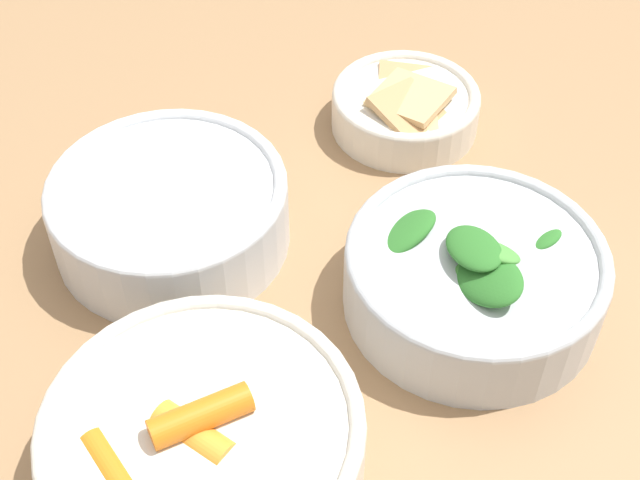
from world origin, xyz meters
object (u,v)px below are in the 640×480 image
object	(u,v)px
bowl_carrots	(203,443)
bowl_greens	(474,274)
bowl_cookies	(406,107)
bowl_beans_hotdog	(170,212)

from	to	relation	value
bowl_carrots	bowl_greens	world-z (taller)	bowl_greens
bowl_cookies	bowl_greens	bearing A→B (deg)	168.53
bowl_carrots	bowl_greens	size ratio (longest dim) A/B	1.06
bowl_beans_hotdog	bowl_cookies	size ratio (longest dim) A/B	1.40
bowl_carrots	bowl_beans_hotdog	xyz separation A→B (m)	(0.20, -0.03, -0.00)
bowl_greens	bowl_carrots	bearing A→B (deg)	106.06
bowl_greens	bowl_cookies	world-z (taller)	bowl_greens
bowl_greens	bowl_cookies	xyz separation A→B (m)	(0.20, -0.04, -0.01)
bowl_cookies	bowl_beans_hotdog	bearing A→B (deg)	105.41
bowl_greens	bowl_cookies	bearing A→B (deg)	-11.47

